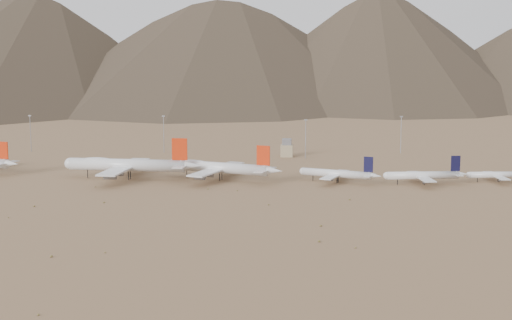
# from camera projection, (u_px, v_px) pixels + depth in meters

# --- Properties ---
(ground) EXTENTS (3000.00, 3000.00, 0.00)m
(ground) POSITION_uv_depth(u_px,v_px,m) (214.00, 190.00, 359.22)
(ground) COLOR #A07A52
(ground) RESTS_ON ground
(mountain_ridge) EXTENTS (4400.00, 1000.00, 300.00)m
(mountain_ridge) POSITION_uv_depth(u_px,v_px,m) (296.00, 5.00, 1222.27)
(mountain_ridge) COLOR brown
(mountain_ridge) RESTS_ON ground
(widebody_centre) EXTENTS (77.89, 59.89, 23.12)m
(widebody_centre) POSITION_uv_depth(u_px,v_px,m) (127.00, 165.00, 388.62)
(widebody_centre) COLOR silver
(widebody_centre) RESTS_ON ground
(widebody_east) EXTENTS (66.00, 52.44, 20.29)m
(widebody_east) POSITION_uv_depth(u_px,v_px,m) (219.00, 167.00, 385.74)
(widebody_east) COLOR silver
(widebody_east) RESTS_ON ground
(narrowbody_a) EXTENTS (43.72, 32.61, 15.01)m
(narrowbody_a) POSITION_uv_depth(u_px,v_px,m) (338.00, 174.00, 378.28)
(narrowbody_a) COLOR silver
(narrowbody_a) RESTS_ON ground
(narrowbody_b) EXTENTS (45.42, 33.16, 15.10)m
(narrowbody_b) POSITION_uv_depth(u_px,v_px,m) (425.00, 175.00, 373.47)
(narrowbody_b) COLOR silver
(narrowbody_b) RESTS_ON ground
(narrowbody_c) EXTENTS (37.24, 27.12, 12.36)m
(narrowbody_c) POSITION_uv_depth(u_px,v_px,m) (499.00, 175.00, 380.59)
(narrowbody_c) COLOR silver
(narrowbody_c) RESTS_ON ground
(control_tower) EXTENTS (8.00, 8.00, 12.00)m
(control_tower) POSITION_uv_depth(u_px,v_px,m) (287.00, 149.00, 473.49)
(control_tower) COLOR tan
(control_tower) RESTS_ON ground
(mast_far_west) EXTENTS (2.00, 0.60, 25.70)m
(mast_far_west) POSITION_uv_depth(u_px,v_px,m) (30.00, 132.00, 495.69)
(mast_far_west) COLOR gray
(mast_far_west) RESTS_ON ground
(mast_west) EXTENTS (2.00, 0.60, 25.70)m
(mast_west) POSITION_uv_depth(u_px,v_px,m) (164.00, 132.00, 492.35)
(mast_west) COLOR gray
(mast_west) RESTS_ON ground
(mast_centre) EXTENTS (2.00, 0.60, 25.70)m
(mast_centre) POSITION_uv_depth(u_px,v_px,m) (306.00, 137.00, 464.30)
(mast_centre) COLOR gray
(mast_centre) RESTS_ON ground
(mast_east) EXTENTS (2.00, 0.60, 25.70)m
(mast_east) POSITION_uv_depth(u_px,v_px,m) (401.00, 133.00, 488.85)
(mast_east) COLOR gray
(mast_east) RESTS_ON ground
(desert_scrub) EXTENTS (425.51, 179.81, 0.92)m
(desert_scrub) POSITION_uv_depth(u_px,v_px,m) (191.00, 232.00, 273.07)
(desert_scrub) COLOR olive
(desert_scrub) RESTS_ON ground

